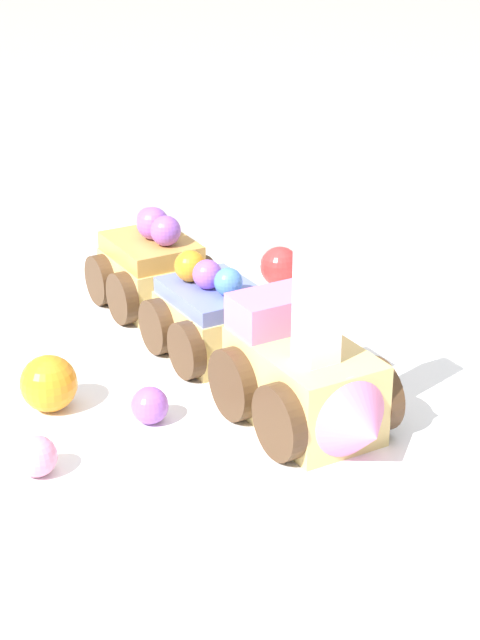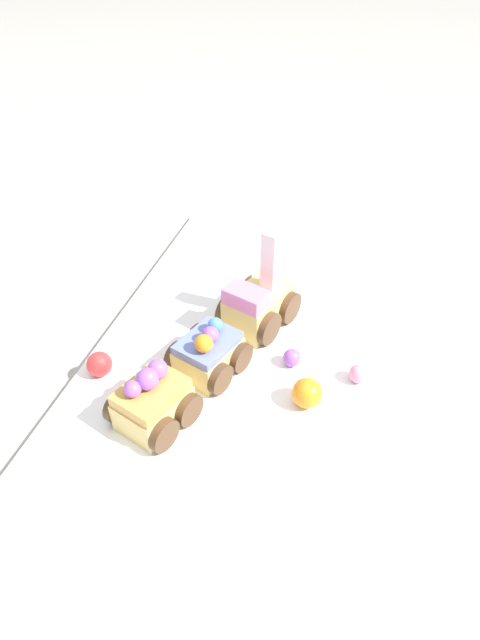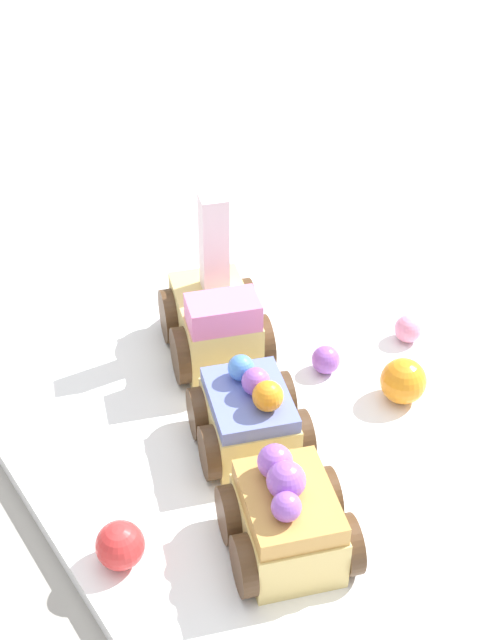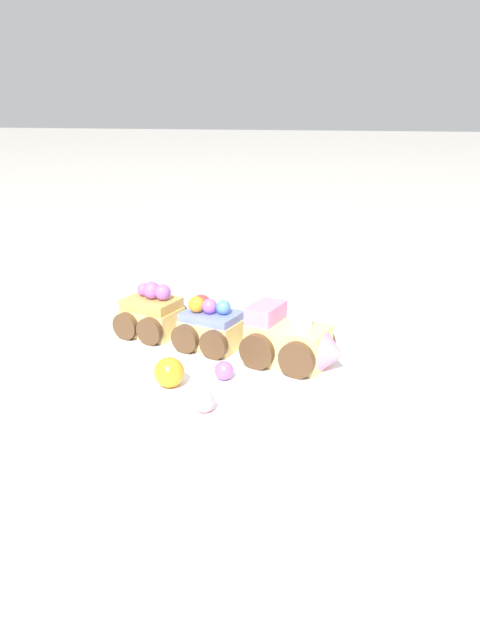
{
  "view_description": "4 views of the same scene",
  "coord_description": "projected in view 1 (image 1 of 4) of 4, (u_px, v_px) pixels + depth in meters",
  "views": [
    {
      "loc": [
        0.38,
        -0.39,
        0.29
      ],
      "look_at": [
        0.04,
        0.01,
        0.06
      ],
      "focal_mm": 60.0,
      "sensor_mm": 36.0,
      "label": 1
    },
    {
      "loc": [
        -0.37,
        -0.09,
        0.4
      ],
      "look_at": [
        0.03,
        0.02,
        0.05
      ],
      "focal_mm": 28.0,
      "sensor_mm": 36.0,
      "label": 2
    },
    {
      "loc": [
        -0.35,
        0.27,
        0.42
      ],
      "look_at": [
        0.03,
        0.02,
        0.08
      ],
      "focal_mm": 50.0,
      "sensor_mm": 36.0,
      "label": 3
    },
    {
      "loc": [
        0.13,
        -0.62,
        0.29
      ],
      "look_at": [
        0.03,
        -0.01,
        0.07
      ],
      "focal_mm": 35.0,
      "sensor_mm": 36.0,
      "label": 4
    }
  ],
  "objects": [
    {
      "name": "gumball_purple",
      "position": [
        150.0,
        405.0,
        0.57
      ],
      "size": [
        0.02,
        0.02,
        0.02
      ],
      "primitive_type": "sphere",
      "color": "#9956C6",
      "rests_on": "display_board"
    },
    {
      "name": "cake_car_blueberry",
      "position": [
        213.0,
        318.0,
        0.64
      ],
      "size": [
        0.09,
        0.09,
        0.06
      ],
      "rotation": [
        0.0,
        0.0,
        -0.34
      ],
      "color": "#E5C675",
      "rests_on": "display_board"
    },
    {
      "name": "ground_plane",
      "position": [
        178.0,
        400.0,
        0.62
      ],
      "size": [
        10.0,
        10.0,
        0.0
      ],
      "primitive_type": "plane",
      "color": "gray"
    },
    {
      "name": "display_board",
      "position": [
        177.0,
        391.0,
        0.61
      ],
      "size": [
        0.66,
        0.36,
        0.01
      ],
      "primitive_type": "cube",
      "color": "white",
      "rests_on": "ground_plane"
    },
    {
      "name": "cake_car_caramel",
      "position": [
        152.0,
        269.0,
        0.7
      ],
      "size": [
        0.09,
        0.09,
        0.07
      ],
      "rotation": [
        0.0,
        0.0,
        -0.34
      ],
      "color": "#E5C675",
      "rests_on": "display_board"
    },
    {
      "name": "cake_train_locomotive",
      "position": [
        310.0,
        379.0,
        0.55
      ],
      "size": [
        0.12,
        0.09,
        0.12
      ],
      "rotation": [
        0.0,
        0.0,
        -0.34
      ],
      "color": "#E5C675",
      "rests_on": "display_board"
    },
    {
      "name": "gumball_pink",
      "position": [
        36.0,
        456.0,
        0.52
      ],
      "size": [
        0.02,
        0.02,
        0.02
      ],
      "primitive_type": "sphere",
      "color": "pink",
      "rests_on": "display_board"
    },
    {
      "name": "gumball_orange",
      "position": [
        49.0,
        383.0,
        0.58
      ],
      "size": [
        0.03,
        0.03,
        0.03
      ],
      "primitive_type": "sphere",
      "color": "orange",
      "rests_on": "display_board"
    },
    {
      "name": "gumball_red",
      "position": [
        280.0,
        266.0,
        0.74
      ],
      "size": [
        0.03,
        0.03,
        0.03
      ],
      "primitive_type": "sphere",
      "color": "red",
      "rests_on": "display_board"
    }
  ]
}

